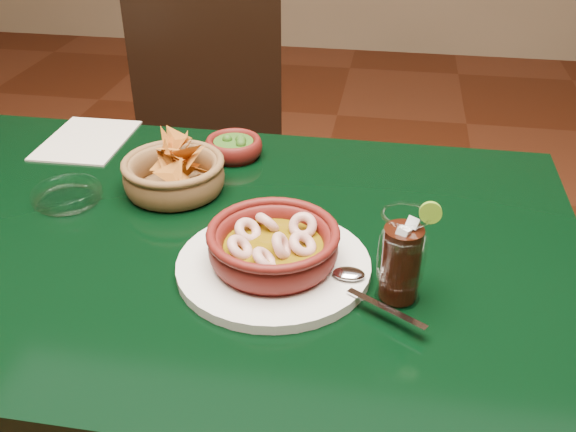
% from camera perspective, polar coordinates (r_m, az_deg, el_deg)
% --- Properties ---
extents(dining_table, '(1.20, 0.80, 0.75)m').
position_cam_1_polar(dining_table, '(1.10, -7.09, -5.91)').
color(dining_table, black).
rests_on(dining_table, ground).
extents(dining_chair, '(0.53, 0.53, 0.95)m').
position_cam_1_polar(dining_chair, '(1.80, -7.00, 5.07)').
color(dining_chair, black).
rests_on(dining_chair, ground).
extents(shrimp_plate, '(0.36, 0.29, 0.08)m').
position_cam_1_polar(shrimp_plate, '(0.93, -1.28, -3.13)').
color(shrimp_plate, silver).
rests_on(shrimp_plate, dining_table).
extents(chip_basket, '(0.21, 0.21, 0.14)m').
position_cam_1_polar(chip_basket, '(1.16, -10.08, 3.71)').
color(chip_basket, brown).
rests_on(chip_basket, dining_table).
extents(guacamole_ramekin, '(0.13, 0.13, 0.04)m').
position_cam_1_polar(guacamole_ramekin, '(1.27, -4.84, 6.19)').
color(guacamole_ramekin, '#4E110E').
rests_on(guacamole_ramekin, dining_table).
extents(cola_drink, '(0.13, 0.13, 0.15)m').
position_cam_1_polar(cola_drink, '(0.87, 10.05, -3.65)').
color(cola_drink, white).
rests_on(cola_drink, dining_table).
extents(glass_ashtray, '(0.13, 0.13, 0.03)m').
position_cam_1_polar(glass_ashtray, '(1.17, -19.05, 1.78)').
color(glass_ashtray, white).
rests_on(glass_ashtray, dining_table).
extents(paper_menu, '(0.17, 0.22, 0.00)m').
position_cam_1_polar(paper_menu, '(1.40, -17.44, 6.47)').
color(paper_menu, beige).
rests_on(paper_menu, dining_table).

